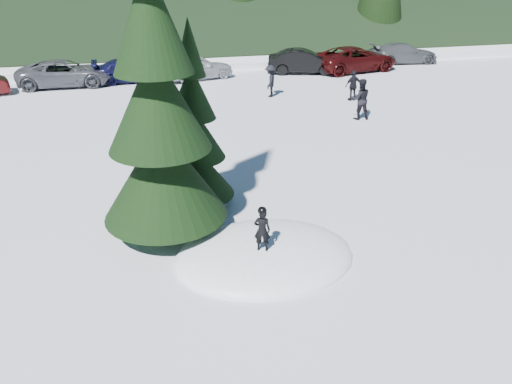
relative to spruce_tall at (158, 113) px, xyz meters
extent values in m
plane|color=white|center=(2.20, -1.80, -3.32)|extent=(200.00, 200.00, 0.00)
ellipsoid|color=white|center=(2.20, -1.80, -3.32)|extent=(4.48, 3.52, 0.96)
cylinder|color=black|center=(0.00, 0.00, -2.62)|extent=(0.38, 0.38, 1.40)
cone|color=black|center=(0.00, 0.00, -1.53)|extent=(3.20, 3.20, 2.46)
cone|color=black|center=(0.00, 0.00, 0.33)|extent=(2.54, 2.54, 2.46)
cone|color=black|center=(0.00, 0.00, 2.19)|extent=(1.88, 1.88, 2.46)
cylinder|color=black|center=(1.00, 1.40, -2.82)|extent=(0.26, 0.26, 1.00)
cone|color=black|center=(1.00, 1.40, -2.16)|extent=(2.20, 2.20, 1.52)
cone|color=black|center=(1.00, 1.40, -1.01)|extent=(1.75, 1.75, 1.52)
cone|color=black|center=(1.00, 1.40, 0.14)|extent=(1.29, 1.29, 1.52)
cone|color=black|center=(1.00, 1.40, 1.29)|extent=(0.84, 0.84, 1.52)
imported|color=black|center=(2.03, -2.19, -2.31)|extent=(0.45, 0.37, 1.05)
imported|color=black|center=(9.41, 8.33, -2.40)|extent=(0.99, 0.83, 1.83)
imported|color=black|center=(10.46, 11.39, -2.55)|extent=(0.94, 0.47, 1.54)
imported|color=black|center=(6.56, 13.16, -2.49)|extent=(1.01, 1.23, 1.65)
imported|color=#505158|center=(-4.07, 18.34, -2.59)|extent=(5.24, 2.45, 1.45)
imported|color=#0E0E34|center=(-0.31, 18.53, -2.65)|extent=(4.65, 2.04, 1.33)
imported|color=#9D9FA6|center=(3.47, 18.20, -2.60)|extent=(4.49, 2.73, 1.43)
imported|color=black|center=(10.19, 18.23, -2.58)|extent=(4.77, 2.75, 1.48)
imported|color=#340909|center=(13.60, 18.11, -2.55)|extent=(5.94, 3.58, 1.54)
imported|color=#4D5255|center=(18.01, 19.74, -2.65)|extent=(4.82, 2.41, 1.34)
camera|label=1|loc=(-0.59, -11.89, 3.43)|focal=35.00mm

